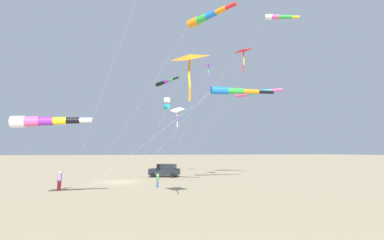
# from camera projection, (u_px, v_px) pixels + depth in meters

# --- Properties ---
(ground_plane) EXTENTS (600.00, 600.00, 0.00)m
(ground_plane) POSITION_uv_depth(u_px,v_px,m) (119.00, 182.00, 30.62)
(ground_plane) COLOR tan
(parked_car) EXTENTS (3.39, 4.68, 1.85)m
(parked_car) POSITION_uv_depth(u_px,v_px,m) (165.00, 170.00, 36.82)
(parked_car) COLOR black
(parked_car) RESTS_ON ground_plane
(cooler_box) EXTENTS (0.62, 0.42, 0.42)m
(cooler_box) POSITION_uv_depth(u_px,v_px,m) (166.00, 174.00, 39.90)
(cooler_box) COLOR green
(cooler_box) RESTS_ON ground_plane
(person_adult_flyer) EXTENTS (0.51, 0.63, 1.96)m
(person_adult_flyer) POSITION_uv_depth(u_px,v_px,m) (60.00, 179.00, 23.82)
(person_adult_flyer) COLOR #B72833
(person_adult_flyer) RESTS_ON ground_plane
(person_child_green_jacket) EXTENTS (0.48, 0.39, 1.45)m
(person_child_green_jacket) POSITION_uv_depth(u_px,v_px,m) (158.00, 180.00, 25.86)
(person_child_green_jacket) COLOR #335199
(person_child_green_jacket) RESTS_ON ground_plane
(kite_delta_orange_high_right) EXTENTS (4.64, 2.18, 10.55)m
(kite_delta_orange_high_right) POSITION_uv_depth(u_px,v_px,m) (177.00, 110.00, 39.08)
(kite_delta_orange_high_right) COLOR white
(kite_delta_orange_high_right) RESTS_ON ground_plane
(kite_delta_rainbow_low_near) EXTENTS (5.06, 12.92, 15.14)m
(kite_delta_rainbow_low_near) POSITION_uv_depth(u_px,v_px,m) (243.00, 51.00, 28.55)
(kite_delta_rainbow_low_near) COLOR red
(kite_delta_rainbow_low_near) RESTS_ON ground_plane
(kite_delta_black_fish_shape) EXTENTS (5.97, 5.56, 16.07)m
(kite_delta_black_fish_shape) POSITION_uv_depth(u_px,v_px,m) (208.00, 65.00, 36.07)
(kite_delta_black_fish_shape) COLOR purple
(kite_delta_black_fish_shape) RESTS_ON ground_plane
(kite_windsock_yellow_midlevel) EXTENTS (13.09, 11.63, 14.86)m
(kite_windsock_yellow_midlevel) POSITION_uv_depth(u_px,v_px,m) (205.00, 18.00, 20.75)
(kite_windsock_yellow_midlevel) COLOR orange
(kite_windsock_yellow_midlevel) RESTS_ON ground_plane
(kite_windsock_long_streamer_right) EXTENTS (10.72, 2.40, 12.47)m
(kite_windsock_long_streamer_right) POSITION_uv_depth(u_px,v_px,m) (164.00, 82.00, 32.00)
(kite_windsock_long_streamer_right) COLOR black
(kite_windsock_long_streamer_right) RESTS_ON ground_plane
(kite_windsock_small_distant) EXTENTS (15.31, 10.55, 19.97)m
(kite_windsock_small_distant) POSITION_uv_depth(u_px,v_px,m) (277.00, 17.00, 30.16)
(kite_windsock_small_distant) COLOR white
(kite_windsock_small_distant) RESTS_ON ground_plane
(kite_windsock_green_low_center) EXTENTS (9.77, 5.30, 6.08)m
(kite_windsock_green_low_center) POSITION_uv_depth(u_px,v_px,m) (42.00, 121.00, 18.01)
(kite_windsock_green_low_center) COLOR white
(kite_windsock_green_low_center) RESTS_ON ground_plane
(kite_windsock_long_streamer_left) EXTENTS (12.62, 15.08, 12.31)m
(kite_windsock_long_streamer_left) POSITION_uv_depth(u_px,v_px,m) (252.00, 93.00, 36.08)
(kite_windsock_long_streamer_left) COLOR #EF4C93
(kite_windsock_long_streamer_left) RESTS_ON ground_plane
(kite_box_teal_far_right) EXTENTS (4.67, 1.26, 11.01)m
(kite_box_teal_far_right) POSITION_uv_depth(u_px,v_px,m) (167.00, 103.00, 35.20)
(kite_box_teal_far_right) COLOR white
(kite_box_teal_far_right) RESTS_ON ground_plane
(kite_delta_checkered_midright) EXTENTS (12.90, 4.13, 9.46)m
(kite_delta_checkered_midright) POSITION_uv_depth(u_px,v_px,m) (189.00, 58.00, 14.80)
(kite_delta_checkered_midright) COLOR orange
(kite_delta_checkered_midright) RESTS_ON ground_plane
(kite_windsock_red_high_left) EXTENTS (2.32, 20.04, 10.75)m
(kite_windsock_red_high_left) POSITION_uv_depth(u_px,v_px,m) (234.00, 91.00, 28.55)
(kite_windsock_red_high_left) COLOR blue
(kite_windsock_red_high_left) RESTS_ON ground_plane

